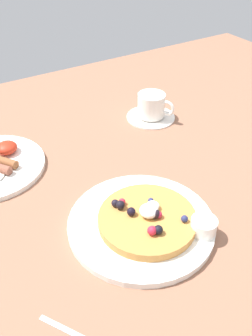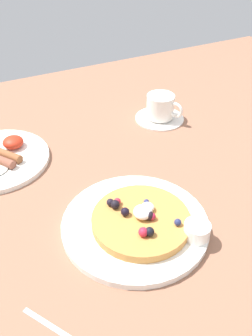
% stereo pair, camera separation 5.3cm
% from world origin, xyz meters
% --- Properties ---
extents(ground_plane, '(2.00, 1.36, 0.03)m').
position_xyz_m(ground_plane, '(0.00, 0.00, -0.01)').
color(ground_plane, '#8F6049').
extents(pancake_plate, '(0.28, 0.28, 0.01)m').
position_xyz_m(pancake_plate, '(0.02, -0.10, 0.01)').
color(pancake_plate, white).
rests_on(pancake_plate, ground_plane).
extents(pancake_with_berries, '(0.18, 0.18, 0.04)m').
position_xyz_m(pancake_with_berries, '(0.02, -0.11, 0.02)').
color(pancake_with_berries, '#C8863F').
rests_on(pancake_with_berries, pancake_plate).
extents(syrup_ramekin, '(0.05, 0.05, 0.03)m').
position_xyz_m(syrup_ramekin, '(0.10, -0.18, 0.03)').
color(syrup_ramekin, white).
rests_on(syrup_ramekin, pancake_plate).
extents(coffee_saucer, '(0.14, 0.14, 0.01)m').
position_xyz_m(coffee_saucer, '(0.27, 0.23, 0.00)').
color(coffee_saucer, white).
rests_on(coffee_saucer, ground_plane).
extents(coffee_cup, '(0.08, 0.10, 0.06)m').
position_xyz_m(coffee_cup, '(0.27, 0.23, 0.04)').
color(coffee_cup, white).
rests_on(coffee_cup, coffee_saucer).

